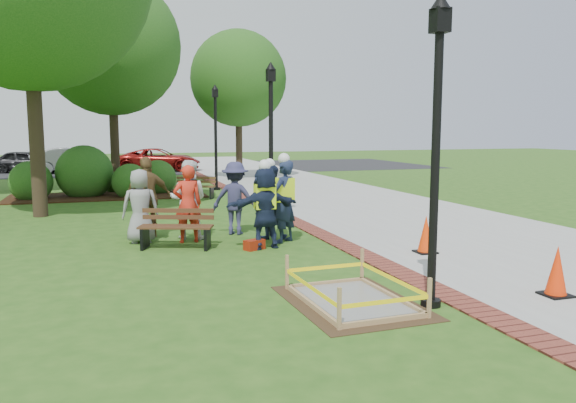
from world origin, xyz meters
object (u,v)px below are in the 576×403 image
object	(u,v)px
lamp_near	(436,129)
hivis_worker_a	(265,205)
hivis_worker_b	(284,199)
hivis_worker_c	(270,199)
wet_concrete_pad	(352,287)
bench_near	(176,236)
cone_front	(557,272)

from	to	relation	value
lamp_near	hivis_worker_a	size ratio (longest dim) A/B	2.29
hivis_worker_b	hivis_worker_c	distance (m)	0.56
wet_concrete_pad	hivis_worker_a	world-z (taller)	hivis_worker_a
hivis_worker_a	hivis_worker_c	distance (m)	1.09
bench_near	hivis_worker_c	xyz separation A→B (m)	(2.17, 0.48, 0.64)
lamp_near	hivis_worker_b	size ratio (longest dim) A/B	2.17
bench_near	hivis_worker_a	bearing A→B (deg)	-16.83
hivis_worker_b	hivis_worker_a	bearing A→B (deg)	-139.71
hivis_worker_b	hivis_worker_c	bearing A→B (deg)	108.06
wet_concrete_pad	hivis_worker_b	bearing A→B (deg)	84.99
cone_front	lamp_near	world-z (taller)	lamp_near
wet_concrete_pad	bench_near	bearing A→B (deg)	113.39
hivis_worker_b	bench_near	bearing A→B (deg)	178.75
lamp_near	hivis_worker_c	world-z (taller)	lamp_near
bench_near	hivis_worker_b	size ratio (longest dim) A/B	0.81
cone_front	hivis_worker_a	bearing A→B (deg)	124.36
hivis_worker_c	cone_front	bearing A→B (deg)	-63.86
hivis_worker_b	lamp_near	bearing A→B (deg)	-83.01
cone_front	hivis_worker_c	bearing A→B (deg)	116.14
hivis_worker_c	wet_concrete_pad	bearing A→B (deg)	-92.49
bench_near	hivis_worker_c	world-z (taller)	hivis_worker_c
wet_concrete_pad	hivis_worker_c	xyz separation A→B (m)	(0.22, 4.99, 0.67)
lamp_near	cone_front	bearing A→B (deg)	-5.66
lamp_near	wet_concrete_pad	bearing A→B (deg)	154.59
lamp_near	hivis_worker_b	distance (m)	5.19
wet_concrete_pad	bench_near	xyz separation A→B (m)	(-1.95, 4.51, 0.03)
cone_front	hivis_worker_b	world-z (taller)	hivis_worker_b
lamp_near	hivis_worker_a	xyz separation A→B (m)	(-1.18, 4.45, -1.56)
cone_front	bench_near	bearing A→B (deg)	133.67
cone_front	hivis_worker_c	distance (m)	6.33
wet_concrete_pad	lamp_near	distance (m)	2.50
wet_concrete_pad	hivis_worker_b	world-z (taller)	hivis_worker_b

